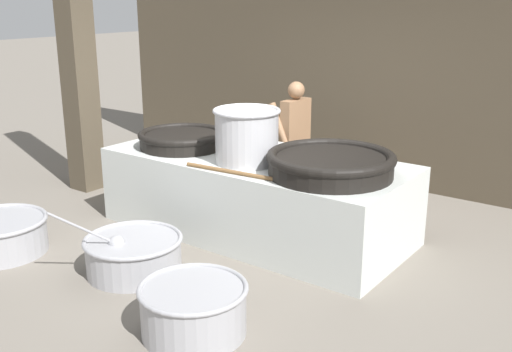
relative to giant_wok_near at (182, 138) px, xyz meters
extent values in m
plane|color=slate|center=(0.96, 0.15, -0.97)|extent=(60.00, 60.00, 0.00)
cube|color=#4C4233|center=(0.96, 2.75, 1.23)|extent=(8.87, 0.24, 4.41)
cube|color=#4C4233|center=(-1.88, 0.05, 1.23)|extent=(0.35, 0.35, 4.41)
cube|color=silver|center=(0.96, 0.15, -0.54)|extent=(3.39, 1.50, 0.87)
cylinder|color=black|center=(0.00, 0.00, -0.03)|extent=(0.98, 0.98, 0.15)
torus|color=black|center=(0.00, 0.00, 0.05)|extent=(1.02, 1.02, 0.08)
cylinder|color=black|center=(1.96, 0.02, -0.01)|extent=(1.22, 1.22, 0.19)
torus|color=black|center=(1.96, 0.02, 0.08)|extent=(1.27, 1.27, 0.10)
cylinder|color=#B7B7BC|center=(1.01, -0.09, 0.17)|extent=(0.66, 0.66, 0.56)
torus|color=#B7B7BC|center=(1.01, -0.09, 0.45)|extent=(0.71, 0.71, 0.05)
cylinder|color=brown|center=(1.23, -0.50, -0.08)|extent=(1.27, 0.15, 0.04)
cube|color=brown|center=(1.80, -0.45, -0.09)|extent=(0.13, 0.11, 0.02)
cylinder|color=#8C6647|center=(0.69, 1.27, -0.59)|extent=(0.12, 0.12, 0.76)
cylinder|color=#8C6647|center=(0.71, 1.43, -0.59)|extent=(0.12, 0.12, 0.76)
cube|color=#722D4C|center=(0.70, 1.35, -0.44)|extent=(0.20, 0.24, 0.49)
cube|color=#8C6647|center=(0.70, 1.35, 0.06)|extent=(0.18, 0.47, 0.56)
cylinder|color=#8C6647|center=(0.59, 1.12, 0.06)|extent=(0.31, 0.11, 0.52)
cylinder|color=#8C6647|center=(0.62, 1.58, 0.06)|extent=(0.31, 0.11, 0.52)
sphere|color=#8C6647|center=(0.70, 1.35, 0.46)|extent=(0.21, 0.21, 0.21)
cylinder|color=#9E9EA3|center=(0.63, -1.40, -0.81)|extent=(0.91, 0.91, 0.34)
torus|color=#9E9EA3|center=(0.63, -1.40, -0.64)|extent=(0.95, 0.95, 0.05)
cylinder|color=orange|center=(0.63, -1.40, -0.73)|extent=(0.80, 0.80, 0.08)
cylinder|color=orange|center=(0.63, -1.32, -0.67)|extent=(0.06, 0.05, 0.04)
cylinder|color=orange|center=(0.68, -1.63, -0.67)|extent=(0.05, 0.04, 0.04)
cylinder|color=orange|center=(0.62, -1.36, -0.67)|extent=(0.06, 0.06, 0.04)
cylinder|color=orange|center=(0.86, -1.32, -0.67)|extent=(0.07, 0.07, 0.04)
cylinder|color=orange|center=(0.93, -1.41, -0.67)|extent=(0.05, 0.05, 0.03)
cylinder|color=orange|center=(0.69, -1.49, -0.67)|extent=(0.07, 0.07, 0.04)
cylinder|color=orange|center=(0.52, -1.12, -0.67)|extent=(0.07, 0.06, 0.04)
cylinder|color=orange|center=(0.82, -1.56, -0.68)|extent=(0.05, 0.05, 0.03)
cylinder|color=orange|center=(0.64, -1.45, -0.67)|extent=(0.06, 0.05, 0.03)
cylinder|color=orange|center=(0.68, -1.36, -0.67)|extent=(0.05, 0.05, 0.04)
cylinder|color=orange|center=(0.64, -1.36, -0.67)|extent=(0.04, 0.05, 0.03)
cylinder|color=orange|center=(0.45, -1.52, -0.67)|extent=(0.05, 0.06, 0.03)
cylinder|color=orange|center=(0.60, -1.48, -0.67)|extent=(0.05, 0.06, 0.04)
sphere|color=#9E9EA3|center=(0.57, -1.54, -0.65)|extent=(0.16, 0.16, 0.16)
cylinder|color=#9E9EA3|center=(0.44, -1.81, -0.44)|extent=(0.28, 0.56, 0.44)
cylinder|color=#9E9EA3|center=(1.83, -1.87, -0.78)|extent=(0.83, 0.83, 0.39)
torus|color=#9E9EA3|center=(1.83, -1.87, -0.59)|extent=(0.87, 0.87, 0.04)
cylinder|color=tan|center=(1.83, -1.87, -0.69)|extent=(0.73, 0.73, 0.10)
cylinder|color=#9E9EA3|center=(-0.84, -1.90, -0.80)|extent=(0.94, 0.94, 0.35)
camera|label=1|loc=(4.72, -4.96, 1.60)|focal=42.00mm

